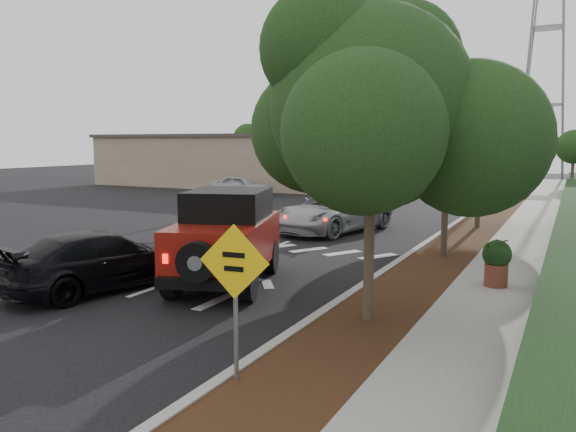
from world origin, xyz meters
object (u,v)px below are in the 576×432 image
Objects in this scene: red_jeep at (228,236)px; speed_hump_sign at (235,281)px; black_suv_oncoming at (101,260)px; silver_suv_ahead at (333,212)px.

red_jeep is 2.10× the size of speed_hump_sign.
red_jeep reaches higher than black_suv_oncoming.
silver_suv_ahead is 2.44× the size of speed_hump_sign.
black_suv_oncoming is at bearing 144.52° from speed_hump_sign.
speed_hump_sign is (5.92, -3.23, 0.88)m from black_suv_oncoming.
red_jeep reaches higher than silver_suv_ahead.
red_jeep is 8.89m from silver_suv_ahead.
red_jeep is 0.86× the size of silver_suv_ahead.
red_jeep is 6.24m from speed_hump_sign.
silver_suv_ahead is at bearing 76.63° from red_jeep.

